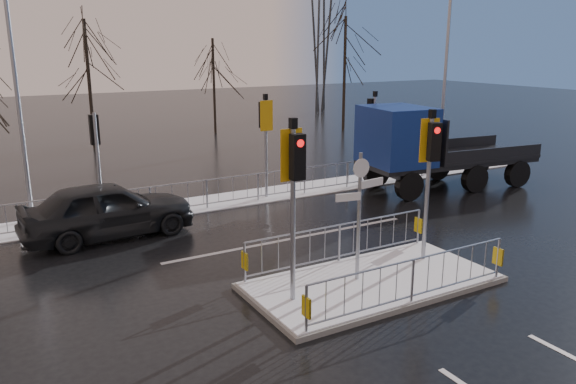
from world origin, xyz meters
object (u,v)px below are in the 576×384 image
street_lamp_right (447,73)px  car_far_lane (108,209)px  street_lamp_left (18,81)px  traffic_island (372,269)px  flatbed_truck (418,146)px

street_lamp_right → car_far_lane: bearing=-173.2°
street_lamp_right → street_lamp_left: street_lamp_left is taller
traffic_island → flatbed_truck: traffic_island is taller
flatbed_truck → street_lamp_left: 14.20m
street_lamp_left → car_far_lane: bearing=-57.5°
car_far_lane → street_lamp_left: bearing=29.4°
traffic_island → car_far_lane: size_ratio=1.20×
flatbed_truck → traffic_island: bearing=-138.5°
street_lamp_left → flatbed_truck: bearing=-13.1°
street_lamp_right → street_lamp_left: size_ratio=0.98×
traffic_island → street_lamp_left: (-6.42, 9.49, 4.10)m
car_far_lane → flatbed_truck: 11.83m
car_far_lane → flatbed_truck: size_ratio=0.67×
traffic_island → flatbed_truck: bearing=41.5°
street_lamp_right → traffic_island: bearing=-141.3°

